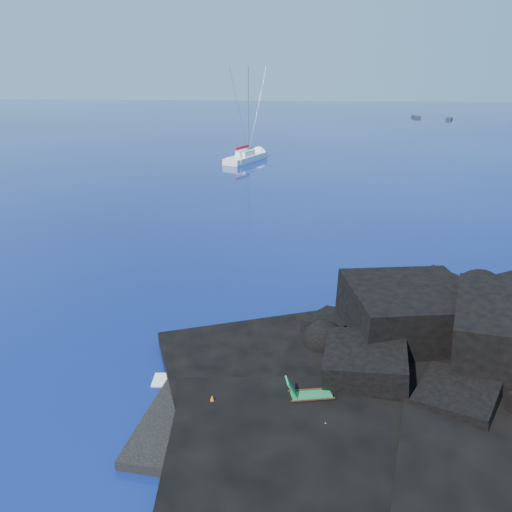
% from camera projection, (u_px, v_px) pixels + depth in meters
% --- Properties ---
extents(ground, '(400.00, 400.00, 0.00)m').
position_uv_depth(ground, '(138.00, 426.00, 17.12)').
color(ground, '#030A34').
rests_on(ground, ground).
extents(headland, '(24.00, 24.00, 3.60)m').
position_uv_depth(headland, '(499.00, 395.00, 18.77)').
color(headland, black).
rests_on(headland, ground).
extents(beach, '(9.08, 6.86, 0.70)m').
position_uv_depth(beach, '(269.00, 425.00, 17.19)').
color(beach, black).
rests_on(beach, ground).
extents(surf_foam, '(10.00, 8.00, 0.06)m').
position_uv_depth(surf_foam, '(288.00, 356.00, 21.34)').
color(surf_foam, white).
rests_on(surf_foam, ground).
extents(sailboat, '(6.65, 11.57, 12.08)m').
position_uv_depth(sailboat, '(247.00, 161.00, 67.46)').
color(sailboat, white).
rests_on(sailboat, ground).
extents(deck_chair, '(1.74, 1.04, 1.12)m').
position_uv_depth(deck_chair, '(311.00, 389.00, 17.59)').
color(deck_chair, '#19723B').
rests_on(deck_chair, beach).
extents(towel, '(2.04, 1.23, 0.05)m').
position_uv_depth(towel, '(311.00, 430.00, 16.38)').
color(towel, white).
rests_on(towel, beach).
extents(sunbather, '(1.86, 0.75, 0.24)m').
position_uv_depth(sunbather, '(312.00, 427.00, 16.33)').
color(sunbather, tan).
rests_on(sunbather, towel).
extents(marker_cone, '(0.38, 0.38, 0.49)m').
position_uv_depth(marker_cone, '(212.00, 401.00, 17.46)').
color(marker_cone, orange).
rests_on(marker_cone, beach).
extents(distant_boat_a, '(1.66, 4.44, 0.58)m').
position_uv_depth(distant_boat_a, '(416.00, 118.00, 130.05)').
color(distant_boat_a, '#2B2B30').
rests_on(distant_boat_a, ground).
extents(distant_boat_b, '(2.58, 4.19, 0.53)m').
position_uv_depth(distant_boat_b, '(449.00, 120.00, 124.29)').
color(distant_boat_b, '#232328').
rests_on(distant_boat_b, ground).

